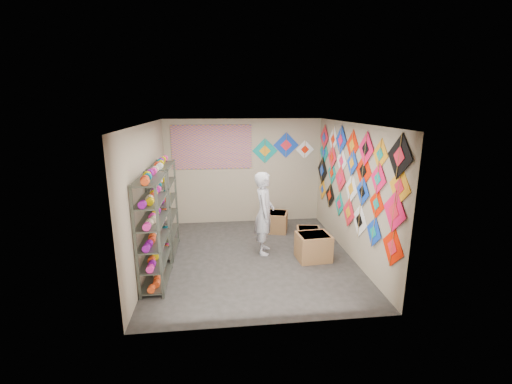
{
  "coord_description": "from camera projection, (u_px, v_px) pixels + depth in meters",
  "views": [
    {
      "loc": [
        -0.66,
        -6.45,
        3.05
      ],
      "look_at": [
        0.1,
        0.3,
        1.3
      ],
      "focal_mm": 24.0,
      "sensor_mm": 36.0,
      "label": 1
    }
  ],
  "objects": [
    {
      "name": "string_spools",
      "position": [
        159.0,
        215.0,
        6.4
      ],
      "size": [
        0.12,
        2.36,
        0.12
      ],
      "color": "#FD26A3",
      "rests_on": "ground"
    },
    {
      "name": "room_walls",
      "position": [
        253.0,
        179.0,
        6.63
      ],
      "size": [
        4.5,
        4.5,
        4.5
      ],
      "color": "tan",
      "rests_on": "ground"
    },
    {
      "name": "kite_wall_display",
      "position": [
        351.0,
        177.0,
        6.85
      ],
      "size": [
        0.06,
        4.36,
        2.09
      ],
      "color": "#F11B00",
      "rests_on": "room_walls"
    },
    {
      "name": "shelf_rack_back",
      "position": [
        165.0,
        209.0,
        7.04
      ],
      "size": [
        0.4,
        1.1,
        1.9
      ],
      "primitive_type": "cube",
      "color": "#4C5147",
      "rests_on": "ground"
    },
    {
      "name": "poster",
      "position": [
        212.0,
        147.0,
        8.6
      ],
      "size": [
        2.0,
        0.01,
        1.1
      ],
      "primitive_type": "cube",
      "color": "#694393",
      "rests_on": "room_walls"
    },
    {
      "name": "carton_c",
      "position": [
        277.0,
        222.0,
        8.42
      ],
      "size": [
        0.63,
        0.66,
        0.48
      ],
      "primitive_type": "cube",
      "rotation": [
        0.0,
        0.0,
        -0.28
      ],
      "color": "brown",
      "rests_on": "ground"
    },
    {
      "name": "shopkeeper",
      "position": [
        264.0,
        213.0,
        7.06
      ],
      "size": [
        0.76,
        0.61,
        1.73
      ],
      "primitive_type": "imported",
      "rotation": [
        0.0,
        0.0,
        1.41
      ],
      "color": "silver",
      "rests_on": "ground"
    },
    {
      "name": "carton_a",
      "position": [
        313.0,
        247.0,
        6.87
      ],
      "size": [
        0.68,
        0.58,
        0.54
      ],
      "primitive_type": "cube",
      "rotation": [
        0.0,
        0.0,
        0.08
      ],
      "color": "brown",
      "rests_on": "ground"
    },
    {
      "name": "carton_b",
      "position": [
        308.0,
        237.0,
        7.56
      ],
      "size": [
        0.56,
        0.49,
        0.41
      ],
      "primitive_type": "cube",
      "rotation": [
        0.0,
        0.0,
        -0.17
      ],
      "color": "brown",
      "rests_on": "ground"
    },
    {
      "name": "shelf_rack_front",
      "position": [
        154.0,
        232.0,
        5.79
      ],
      "size": [
        0.4,
        1.1,
        1.9
      ],
      "primitive_type": "cube",
      "color": "#4C5147",
      "rests_on": "ground"
    },
    {
      "name": "ground",
      "position": [
        253.0,
        257.0,
        7.04
      ],
      "size": [
        4.5,
        4.5,
        0.0
      ],
      "primitive_type": "plane",
      "color": "#2D2B28"
    },
    {
      "name": "back_wall_kites",
      "position": [
        282.0,
        148.0,
        8.82
      ],
      "size": [
        1.62,
        0.02,
        0.8
      ],
      "color": "#099087",
      "rests_on": "room_walls"
    }
  ]
}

